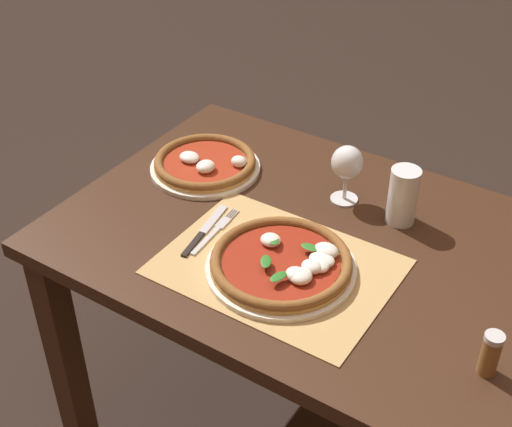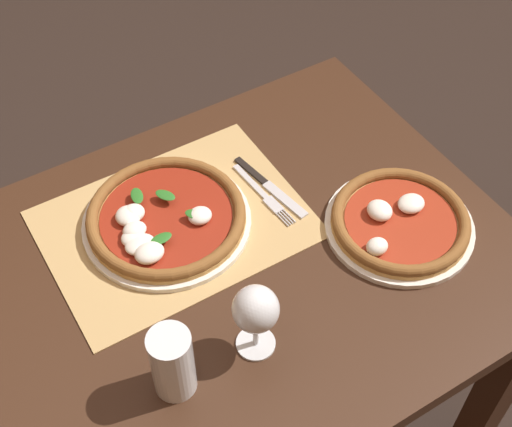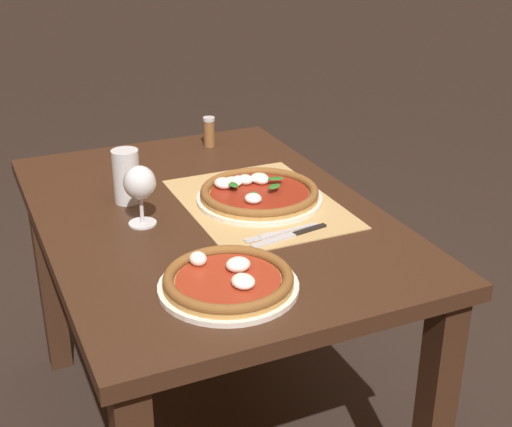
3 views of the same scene
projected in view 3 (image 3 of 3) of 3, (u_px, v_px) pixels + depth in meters
dining_table at (208, 249)px, 1.90m from camera, size 1.21×0.84×0.74m
paper_placemat at (259, 203)px, 1.90m from camera, size 0.51×0.38×0.00m
pizza_near at (258, 193)px, 1.90m from camera, size 0.34×0.34×0.05m
pizza_far at (228, 281)px, 1.49m from camera, size 0.30×0.30×0.05m
wine_glass at (140, 185)px, 1.74m from camera, size 0.08×0.08×0.16m
pint_glass at (127, 177)px, 1.88m from camera, size 0.07×0.07×0.15m
fork at (281, 233)px, 1.73m from camera, size 0.03×0.20×0.00m
knife at (290, 236)px, 1.71m from camera, size 0.05×0.21×0.01m
pepper_shaker at (209, 132)px, 2.30m from camera, size 0.04×0.04×0.10m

